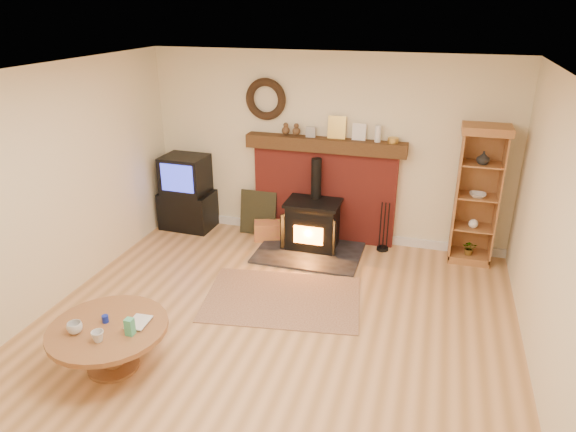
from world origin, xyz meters
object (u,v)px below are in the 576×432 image
(coffee_table, at_px, (108,334))
(curio_cabinet, at_px, (477,195))
(tv_unit, at_px, (187,194))
(wood_stove, at_px, (312,227))

(coffee_table, bearing_deg, curio_cabinet, 45.16)
(tv_unit, height_order, curio_cabinet, curio_cabinet)
(wood_stove, relative_size, coffee_table, 1.30)
(wood_stove, height_order, coffee_table, wood_stove)
(tv_unit, xyz_separation_m, curio_cabinet, (4.05, 0.08, 0.38))
(wood_stove, distance_m, coffee_table, 3.20)
(wood_stove, height_order, curio_cabinet, curio_cabinet)
(wood_stove, bearing_deg, curio_cabinet, 7.75)
(coffee_table, bearing_deg, wood_stove, 68.56)
(curio_cabinet, xyz_separation_m, coffee_table, (-3.24, -3.26, -0.54))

